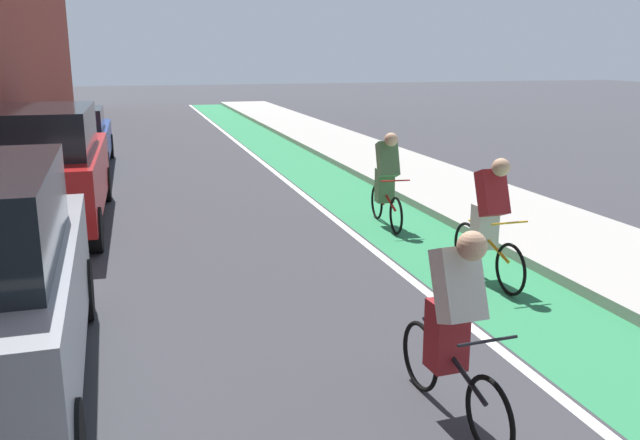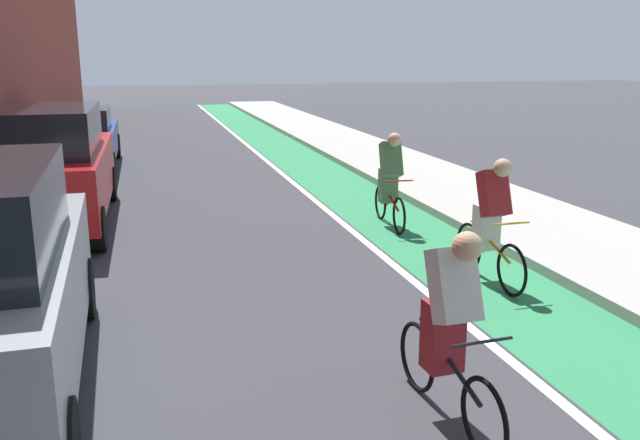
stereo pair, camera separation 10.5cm
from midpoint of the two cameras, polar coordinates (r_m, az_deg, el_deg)
The scene contains 9 objects.
ground_plane at distance 14.47m, azimuth -9.79°, elevation 2.58°, with size 98.35×98.35×0.00m, color #38383D.
bike_lane_paint at distance 16.91m, azimuth -0.45°, elevation 4.42°, with size 1.60×44.70×0.00m, color #2D8451.
lane_divider_stripe at distance 16.71m, azimuth -3.44°, elevation 4.28°, with size 0.12×44.70×0.00m, color white.
sidewalk_right at distance 17.53m, azimuth 6.16°, elevation 4.90°, with size 2.56×44.70×0.14m, color #A8A59E.
parked_suv_red at distance 11.87m, azimuth -21.90°, elevation 4.29°, with size 1.96×4.71×1.98m.
parked_sedan_blue at distance 17.59m, azimuth -19.75°, elevation 6.56°, with size 1.88×4.67×1.53m.
cyclist_mid at distance 5.27m, azimuth 11.52°, elevation -8.67°, with size 0.48×1.65×1.58m.
cyclist_trailing at distance 8.58m, azimuth 14.64°, elevation 0.02°, with size 0.48×1.68×1.60m.
cyclist_far at distance 11.12m, azimuth 6.22°, elevation 3.70°, with size 0.48×1.65×1.58m.
Camera 2 is at (-1.19, 4.19, 2.81)m, focal length 37.69 mm.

